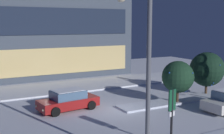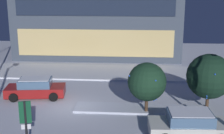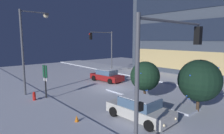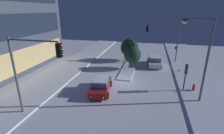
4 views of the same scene
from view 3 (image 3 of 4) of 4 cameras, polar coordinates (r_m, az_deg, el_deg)
name	(u,v)px [view 3 (image 3 of 4)]	position (r m, az deg, el deg)	size (l,w,h in m)	color
ground	(111,88)	(20.50, -0.24, -6.42)	(52.00, 52.00, 0.00)	silver
curb_strip_near	(22,107)	(16.42, -25.51, -10.71)	(52.00, 5.20, 0.14)	silver
curb_strip_far	(161,77)	(27.06, 14.54, -2.95)	(52.00, 5.20, 0.14)	silver
median_strip	(145,98)	(17.29, 10.02, -9.09)	(9.00, 1.80, 0.14)	silver
car_near	(139,108)	(12.81, 8.26, -12.24)	(4.60, 2.31, 1.49)	silver
car_far	(107,76)	(23.86, -1.60, -2.59)	(4.56, 2.46, 1.49)	maroon
traffic_light_corner_far_left	(103,44)	(29.88, -2.59, 6.94)	(0.32, 4.45, 6.51)	#565960
traffic_light_corner_near_right	(167,59)	(9.17, 16.25, 2.47)	(0.32, 5.36, 6.20)	#565960
street_lamp_arched	(30,41)	(18.97, -23.52, 7.22)	(0.56, 2.62, 7.82)	#565960
fire_hydrant	(34,97)	(17.34, -22.38, -8.32)	(0.48, 0.26, 0.87)	red
parking_info_sign	(45,78)	(17.29, -19.46, -3.07)	(0.55, 0.20, 3.01)	black
decorated_tree_median	(145,76)	(16.23, 9.93, -2.72)	(2.49, 2.49, 3.38)	#473323
decorated_tree_left_of_median	(199,81)	(14.91, 24.82, -3.72)	(3.00, 3.00, 3.79)	#473323
construction_cone	(77,119)	(12.35, -10.56, -15.27)	(0.36, 0.36, 0.55)	orange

